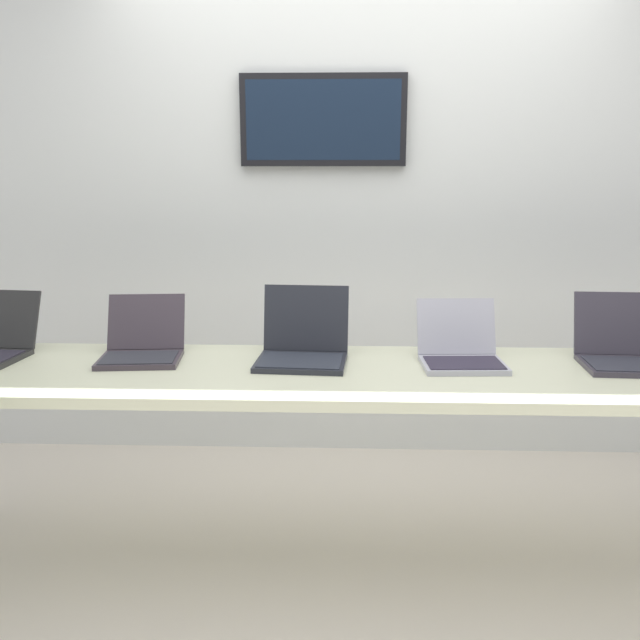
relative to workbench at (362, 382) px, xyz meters
name	(u,v)px	position (x,y,z in m)	size (l,w,h in m)	color
ground	(360,564)	(0.00, 0.00, -0.76)	(8.00, 8.00, 0.04)	beige
back_wall	(358,196)	(0.00, 1.13, 0.64)	(8.00, 0.11, 2.76)	silver
workbench	(362,382)	(0.00, 0.00, 0.00)	(3.48, 0.70, 0.79)	beige
laptop_station_1	(142,345)	(-0.87, 0.14, 0.10)	(0.34, 0.36, 0.23)	#3C333B
laptop_station_2	(303,345)	(-0.23, 0.12, 0.11)	(0.36, 0.35, 0.28)	#23252D
laptop_station_3	(460,350)	(0.38, 0.11, 0.10)	(0.32, 0.33, 0.23)	#AEADB9
laptop_station_4	(628,349)	(1.01, 0.11, 0.11)	(0.37, 0.34, 0.26)	#39343F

